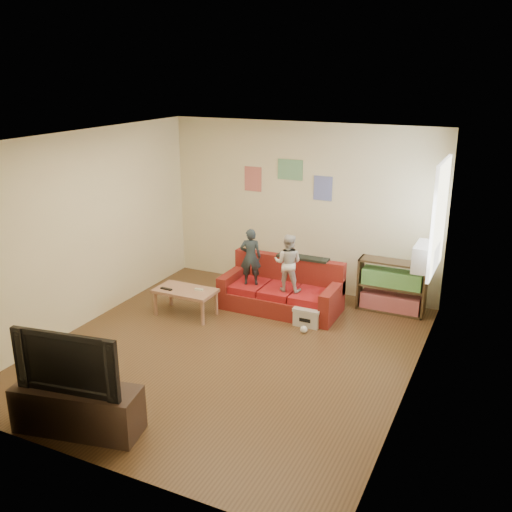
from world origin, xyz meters
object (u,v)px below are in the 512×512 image
at_px(sofa, 282,292).
at_px(child_a, 251,257).
at_px(tv_stand, 78,409).
at_px(coffee_table, 185,293).
at_px(file_box, 308,316).
at_px(child_b, 288,263).
at_px(television, 72,359).
at_px(bookshelf, 391,289).

xyz_separation_m(sofa, child_a, (-0.45, -0.16, 0.54)).
bearing_deg(sofa, tv_stand, -100.06).
distance_m(sofa, coffee_table, 1.45).
bearing_deg(file_box, tv_stand, -110.16).
xyz_separation_m(coffee_table, tv_stand, (0.53, -2.87, -0.10)).
distance_m(child_b, television, 3.63).
height_order(child_b, file_box, child_b).
bearing_deg(child_b, file_box, 143.90).
xyz_separation_m(sofa, child_b, (0.15, -0.16, 0.54)).
xyz_separation_m(sofa, file_box, (0.56, -0.38, -0.13)).
height_order(child_a, bookshelf, child_a).
bearing_deg(coffee_table, tv_stand, -79.55).
bearing_deg(file_box, television, -110.16).
xyz_separation_m(sofa, tv_stand, (-0.66, -3.70, -0.02)).
bearing_deg(television, sofa, 71.19).
bearing_deg(bookshelf, television, -116.84).
bearing_deg(television, child_b, 68.45).
relative_size(sofa, child_b, 2.07).
bearing_deg(child_b, tv_stand, 69.16).
height_order(tv_stand, television, television).
relative_size(coffee_table, television, 0.80).
bearing_deg(file_box, bookshelf, 45.42).
bearing_deg(child_b, bookshelf, -159.48).
bearing_deg(bookshelf, child_a, -159.29).
distance_m(child_a, tv_stand, 3.59).
bearing_deg(coffee_table, television, -79.55).
distance_m(child_a, coffee_table, 1.10).
bearing_deg(television, child_a, 77.94).
bearing_deg(bookshelf, tv_stand, -116.84).
bearing_deg(child_a, child_b, 158.46).
bearing_deg(bookshelf, sofa, -158.95).
distance_m(file_box, tv_stand, 3.54).
height_order(coffee_table, television, television).
relative_size(child_b, bookshelf, 0.86).
distance_m(bookshelf, television, 4.82).
relative_size(file_box, television, 0.35).
bearing_deg(coffee_table, file_box, 14.53).
bearing_deg(sofa, coffee_table, -144.86).
height_order(child_a, coffee_table, child_a).
height_order(coffee_table, file_box, coffee_table).
distance_m(bookshelf, file_box, 1.37).
relative_size(child_a, bookshelf, 0.87).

